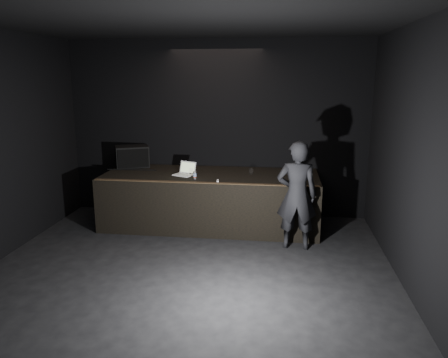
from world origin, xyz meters
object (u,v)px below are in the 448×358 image
stage_riser (211,200)px  stage_monitor (132,157)px  person (297,195)px  beer_can (195,175)px  laptop (185,172)px

stage_riser → stage_monitor: (-1.67, 0.43, 0.71)m
person → beer_can: bearing=-14.0°
laptop → beer_can: size_ratio=3.07×
stage_monitor → stage_riser: bearing=-39.0°
stage_riser → person: size_ratio=2.22×
person → stage_monitor: bearing=-21.5°
stage_riser → stage_monitor: size_ratio=5.20×
stage_monitor → beer_can: stage_monitor is taller
stage_monitor → laptop: 1.34m
laptop → beer_can: bearing=-28.8°
beer_can → person: (1.78, -0.50, -0.17)m
stage_riser → laptop: (-0.46, -0.13, 0.56)m
stage_monitor → laptop: size_ratio=1.75×
stage_riser → laptop: 0.74m
laptop → person: 2.19m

